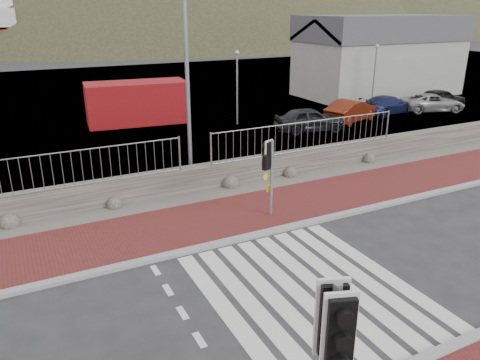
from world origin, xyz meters
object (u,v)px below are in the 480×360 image
car_b (352,111)px  car_d (433,103)px  traffic_signal_near (333,341)px  car_c (388,105)px  streetlight (190,54)px  traffic_signal_far (271,162)px  car_e (440,98)px  shipping_container (137,103)px  car_a (310,120)px

car_b → car_d: bearing=-109.6°
traffic_signal_near → car_c: traffic_signal_near is taller
traffic_signal_near → car_d: size_ratio=0.77×
streetlight → car_c: bearing=35.2°
streetlight → traffic_signal_far: bearing=-62.8°
streetlight → car_b: streetlight is taller
streetlight → car_b: bearing=37.9°
traffic_signal_near → car_b: bearing=69.2°
traffic_signal_near → traffic_signal_far: size_ratio=1.22×
traffic_signal_near → car_e: size_ratio=0.86×
shipping_container → car_a: 9.94m
car_a → car_e: 11.69m
car_c → traffic_signal_far: bearing=117.7°
car_a → traffic_signal_near: bearing=158.0°
car_c → car_e: (4.61, -0.03, 0.05)m
streetlight → car_c: size_ratio=2.16×
traffic_signal_near → car_e: (22.76, 17.99, -1.63)m
traffic_signal_far → car_d: (17.63, 9.42, -1.29)m
traffic_signal_far → car_a: bearing=-155.4°
shipping_container → car_b: 12.51m
shipping_container → car_d: (17.89, -5.40, -0.62)m
car_a → car_b: same height
traffic_signal_far → car_b: traffic_signal_far is taller
streetlight → shipping_container: bearing=99.9°
car_a → car_b: (3.53, 0.84, -0.00)m
traffic_signal_far → streetlight: bearing=-100.9°
shipping_container → car_c: bearing=-11.8°
traffic_signal_near → car_a: bearing=75.4°
streetlight → shipping_container: streetlight is taller
traffic_signal_near → car_d: 27.50m
car_d → car_c: bearing=96.4°
shipping_container → car_a: size_ratio=1.48×
car_b → traffic_signal_near: bearing=120.3°
car_b → car_d: size_ratio=0.98×
car_d → car_e: car_e is taller
traffic_signal_far → shipping_container: (-0.26, 14.82, -0.67)m
traffic_signal_far → car_a: size_ratio=0.67×
car_e → shipping_container: bearing=78.5°
car_a → car_d: bearing=-73.3°
streetlight → shipping_container: (0.71, 10.76, -3.63)m
traffic_signal_near → shipping_container: size_ratio=0.55×
car_e → traffic_signal_far: bearing=120.1°
car_d → traffic_signal_near: bearing=148.3°
car_a → shipping_container: bearing=63.4°
car_d → car_a: bearing=113.7°
shipping_container → streetlight: bearing=-88.0°
traffic_signal_near → shipping_container: (3.42, 22.71, -1.07)m
car_d → shipping_container: bearing=92.4°
traffic_signal_far → car_e: 21.62m
shipping_container → car_d: shipping_container is taller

